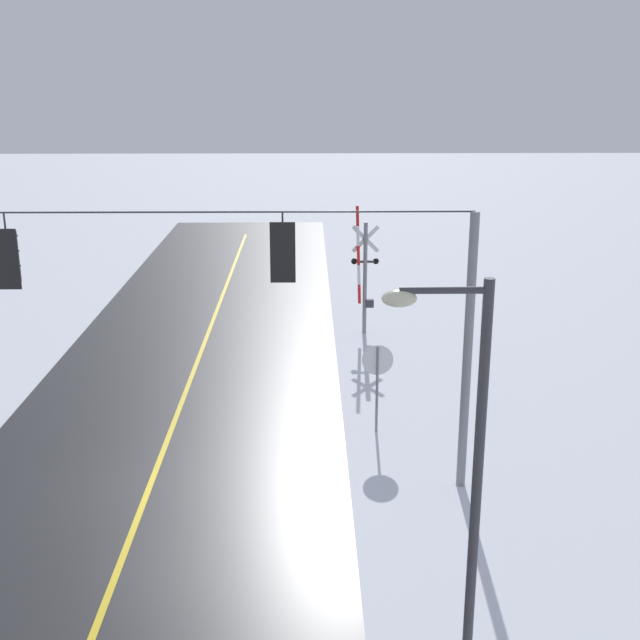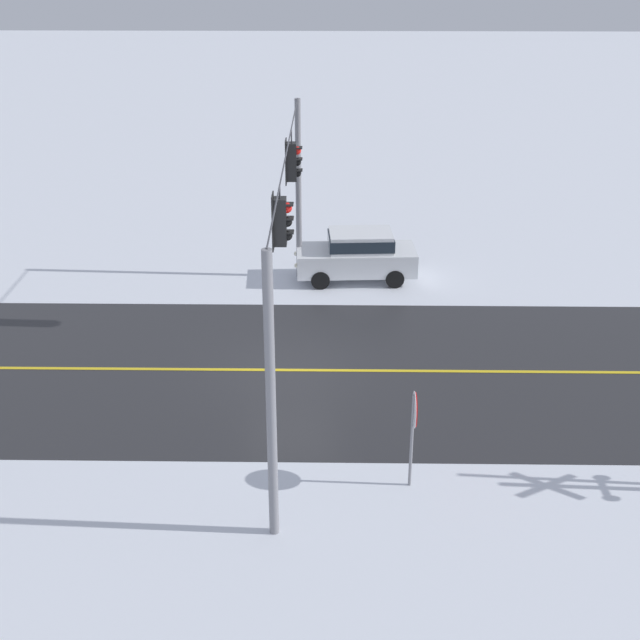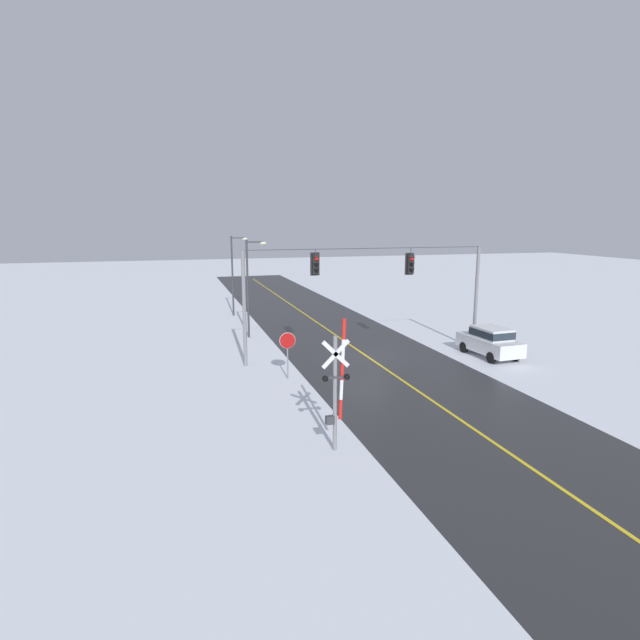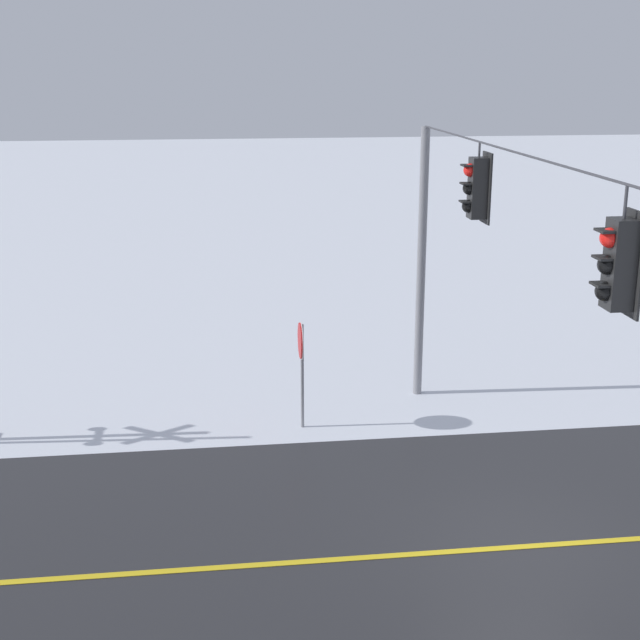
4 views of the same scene
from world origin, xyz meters
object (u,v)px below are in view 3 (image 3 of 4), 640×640
stop_sign (288,345)px  railroad_crossing (336,387)px  streetlamp_far (235,268)px  streetlamp_near (251,279)px  parked_car_white (490,341)px

stop_sign → railroad_crossing: 8.40m
railroad_crossing → streetlamp_far: size_ratio=0.70×
railroad_crossing → streetlamp_far: streetlamp_far is taller
streetlamp_near → streetlamp_far: same height
stop_sign → streetlamp_far: bearing=90.8°
stop_sign → parked_car_white: size_ratio=0.55×
stop_sign → parked_car_white: stop_sign is taller
parked_car_white → streetlamp_near: streetlamp_near is taller
railroad_crossing → parked_car_white: bearing=37.0°
stop_sign → parked_car_white: 12.15m
parked_car_white → stop_sign: bearing=-175.7°
railroad_crossing → stop_sign: bearing=88.5°
railroad_crossing → streetlamp_far: (-0.03, 26.66, 1.65)m
stop_sign → railroad_crossing: (-0.22, -8.38, 0.56)m
streetlamp_near → streetlamp_far: 8.46m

